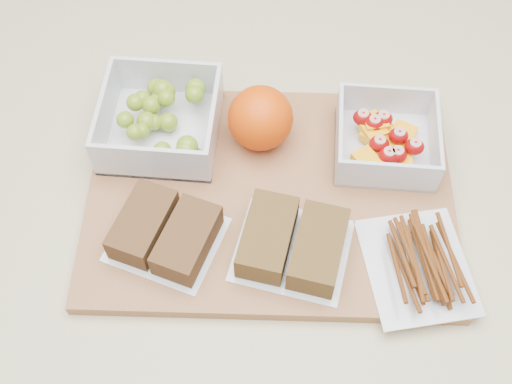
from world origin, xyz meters
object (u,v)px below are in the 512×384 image
(sandwich_bag_left, at_px, (165,233))
(sandwich_bag_center, at_px, (293,243))
(fruit_container, at_px, (385,140))
(orange, at_px, (260,118))
(grape_container, at_px, (162,119))
(cutting_board, at_px, (270,195))
(pretzel_bag, at_px, (420,261))

(sandwich_bag_left, relative_size, sandwich_bag_center, 1.01)
(fruit_container, height_order, orange, orange)
(grape_container, bearing_deg, cutting_board, -29.19)
(grape_container, bearing_deg, pretzel_bag, -27.89)
(grape_container, height_order, orange, orange)
(sandwich_bag_left, height_order, sandwich_bag_center, sandwich_bag_center)
(sandwich_bag_left, distance_m, pretzel_bag, 0.27)
(cutting_board, xyz_separation_m, sandwich_bag_center, (0.03, -0.07, 0.03))
(fruit_container, distance_m, orange, 0.15)
(sandwich_bag_left, xyz_separation_m, sandwich_bag_center, (0.14, -0.00, 0.00))
(sandwich_bag_left, distance_m, sandwich_bag_center, 0.14)
(cutting_board, xyz_separation_m, pretzel_bag, (0.16, -0.08, 0.02))
(fruit_container, xyz_separation_m, sandwich_bag_left, (-0.24, -0.14, -0.00))
(fruit_container, bearing_deg, orange, 178.26)
(cutting_board, bearing_deg, pretzel_bag, -29.99)
(fruit_container, relative_size, sandwich_bag_center, 0.85)
(grape_container, relative_size, pretzel_bag, 0.89)
(cutting_board, bearing_deg, grape_container, 147.60)
(orange, bearing_deg, sandwich_bag_center, -72.63)
(orange, distance_m, sandwich_bag_center, 0.16)
(cutting_board, distance_m, grape_container, 0.16)
(sandwich_bag_left, bearing_deg, sandwich_bag_center, -0.74)
(grape_container, height_order, sandwich_bag_left, grape_container)
(pretzel_bag, bearing_deg, sandwich_bag_center, 176.64)
(grape_container, relative_size, sandwich_bag_center, 0.99)
(orange, distance_m, sandwich_bag_left, 0.17)
(fruit_container, distance_m, sandwich_bag_center, 0.18)
(cutting_board, height_order, orange, orange)
(sandwich_bag_left, bearing_deg, pretzel_bag, -2.04)
(grape_container, bearing_deg, fruit_container, -1.09)
(fruit_container, relative_size, sandwich_bag_left, 0.84)
(cutting_board, height_order, pretzel_bag, pretzel_bag)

